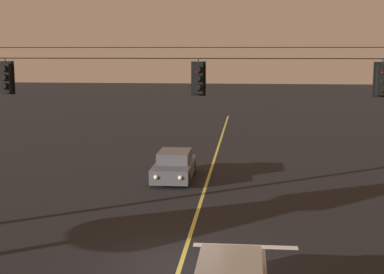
# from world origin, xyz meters

# --- Properties ---
(ground_plane) EXTENTS (180.00, 180.00, 0.00)m
(ground_plane) POSITION_xyz_m (0.00, 0.00, 0.00)
(ground_plane) COLOR black
(lane_centre_stripe) EXTENTS (0.14, 60.00, 0.01)m
(lane_centre_stripe) POSITION_xyz_m (0.00, 8.49, 0.00)
(lane_centre_stripe) COLOR #D1C64C
(lane_centre_stripe) RESTS_ON ground
(stop_bar_paint) EXTENTS (3.40, 0.36, 0.01)m
(stop_bar_paint) POSITION_xyz_m (1.90, 1.89, 0.00)
(stop_bar_paint) COLOR silver
(stop_bar_paint) RESTS_ON ground
(signal_span_assembly) EXTENTS (18.83, 0.32, 7.45)m
(signal_span_assembly) POSITION_xyz_m (-0.00, 2.49, 3.88)
(signal_span_assembly) COLOR #38281C
(signal_span_assembly) RESTS_ON ground
(traffic_light_leftmost) EXTENTS (0.48, 0.41, 1.22)m
(traffic_light_leftmost) POSITION_xyz_m (-6.17, 2.47, 5.39)
(traffic_light_leftmost) COLOR black
(traffic_light_left_inner) EXTENTS (0.48, 0.41, 1.22)m
(traffic_light_left_inner) POSITION_xyz_m (0.30, 2.47, 5.39)
(traffic_light_left_inner) COLOR black
(traffic_light_centre) EXTENTS (0.48, 0.41, 1.22)m
(traffic_light_centre) POSITION_xyz_m (6.09, 2.47, 5.39)
(traffic_light_centre) COLOR black
(car_oncoming_lead) EXTENTS (1.80, 4.42, 1.39)m
(car_oncoming_lead) POSITION_xyz_m (-1.65, 11.33, 0.65)
(car_oncoming_lead) COLOR #4C4C51
(car_oncoming_lead) RESTS_ON ground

